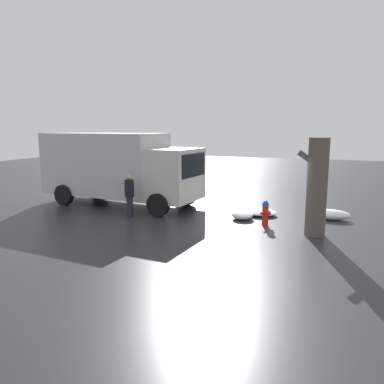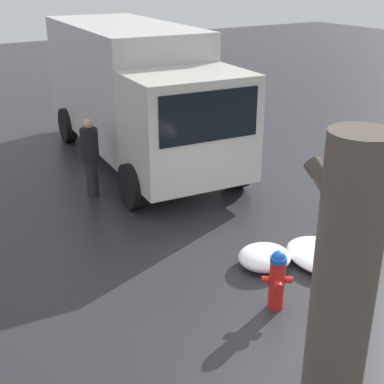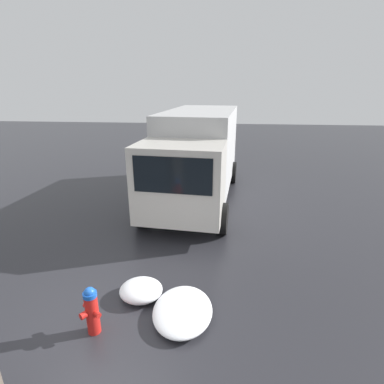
% 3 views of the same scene
% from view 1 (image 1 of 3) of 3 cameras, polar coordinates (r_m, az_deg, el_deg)
% --- Properties ---
extents(ground_plane, '(60.00, 60.00, 0.00)m').
position_cam_1_polar(ground_plane, '(13.39, 11.05, -4.97)').
color(ground_plane, '#28282D').
extents(fire_hydrant, '(0.36, 0.40, 0.89)m').
position_cam_1_polar(fire_hydrant, '(13.28, 11.13, -3.06)').
color(fire_hydrant, red).
rests_on(fire_hydrant, ground_plane).
extents(tree_trunk, '(0.95, 0.63, 3.07)m').
position_cam_1_polar(tree_trunk, '(12.23, 18.48, 0.75)').
color(tree_trunk, brown).
rests_on(tree_trunk, ground_plane).
extents(delivery_truck, '(7.31, 3.13, 3.13)m').
position_cam_1_polar(delivery_truck, '(16.70, -11.26, 3.88)').
color(delivery_truck, beige).
rests_on(delivery_truck, ground_plane).
extents(pedestrian, '(0.36, 0.36, 1.63)m').
position_cam_1_polar(pedestrian, '(14.38, -9.51, -0.27)').
color(pedestrian, '#23232D').
rests_on(pedestrian, ground_plane).
extents(snow_pile_by_hydrant, '(1.38, 1.08, 0.24)m').
position_cam_1_polar(snow_pile_by_hydrant, '(14.84, 10.16, -3.01)').
color(snow_pile_by_hydrant, white).
rests_on(snow_pile_by_hydrant, ground_plane).
extents(snow_pile_curbside, '(0.79, 0.85, 0.32)m').
position_cam_1_polar(snow_pile_curbside, '(14.08, 7.70, -3.48)').
color(snow_pile_curbside, white).
rests_on(snow_pile_curbside, ground_plane).
extents(snow_pile_by_tree, '(1.39, 0.63, 0.38)m').
position_cam_1_polar(snow_pile_by_tree, '(14.80, 20.39, -3.23)').
color(snow_pile_by_tree, white).
rests_on(snow_pile_by_tree, ground_plane).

